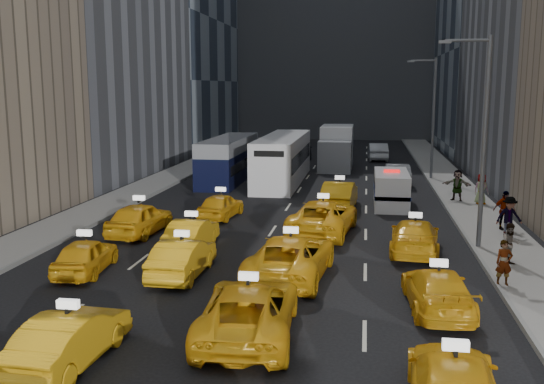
# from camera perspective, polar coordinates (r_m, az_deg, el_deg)

# --- Properties ---
(ground) EXTENTS (160.00, 160.00, 0.00)m
(ground) POSITION_cam_1_polar(r_m,az_deg,el_deg) (16.55, -7.67, -14.98)
(ground) COLOR black
(ground) RESTS_ON ground
(sidewalk_west) EXTENTS (3.00, 90.00, 0.15)m
(sidewalk_west) POSITION_cam_1_polar(r_m,az_deg,el_deg) (42.65, -11.73, 0.44)
(sidewalk_west) COLOR gray
(sidewalk_west) RESTS_ON ground
(sidewalk_east) EXTENTS (3.00, 90.00, 0.15)m
(sidewalk_east) POSITION_cam_1_polar(r_m,az_deg,el_deg) (40.43, 17.39, -0.33)
(sidewalk_east) COLOR gray
(sidewalk_east) RESTS_ON ground
(curb_west) EXTENTS (0.15, 90.00, 0.18)m
(curb_west) POSITION_cam_1_polar(r_m,az_deg,el_deg) (42.16, -9.88, 0.41)
(curb_west) COLOR slate
(curb_west) RESTS_ON ground
(curb_east) EXTENTS (0.15, 90.00, 0.18)m
(curb_east) POSITION_cam_1_polar(r_m,az_deg,el_deg) (40.23, 15.35, -0.25)
(curb_east) COLOR slate
(curb_east) RESTS_ON ground
(streetlight_near) EXTENTS (2.15, 0.22, 9.00)m
(streetlight_near) POSITION_cam_1_polar(r_m,az_deg,el_deg) (26.88, 19.15, 5.05)
(streetlight_near) COLOR #595B60
(streetlight_near) RESTS_ON ground
(streetlight_far) EXTENTS (2.15, 0.22, 9.00)m
(streetlight_far) POSITION_cam_1_polar(r_m,az_deg,el_deg) (46.66, 14.84, 7.10)
(streetlight_far) COLOR #595B60
(streetlight_far) RESTS_ON ground
(taxi_5) EXTENTS (1.67, 4.24, 1.37)m
(taxi_5) POSITION_cam_1_polar(r_m,az_deg,el_deg) (16.48, -18.46, -12.93)
(taxi_5) COLOR #EAA513
(taxi_5) RESTS_ON ground
(taxi_6) EXTENTS (2.85, 5.62, 1.52)m
(taxi_6) POSITION_cam_1_polar(r_m,az_deg,el_deg) (17.30, -2.20, -11.02)
(taxi_6) COLOR #EAA513
(taxi_6) RESTS_ON ground
(taxi_8) EXTENTS (1.93, 4.02, 1.32)m
(taxi_8) POSITION_cam_1_polar(r_m,az_deg,el_deg) (23.95, -17.14, -5.75)
(taxi_8) COLOR #EAA513
(taxi_8) RESTS_ON ground
(taxi_9) EXTENTS (1.53, 4.29, 1.41)m
(taxi_9) POSITION_cam_1_polar(r_m,az_deg,el_deg) (22.72, -8.43, -6.14)
(taxi_9) COLOR #EAA513
(taxi_9) RESTS_ON ground
(taxi_10) EXTENTS (3.11, 5.88, 1.57)m
(taxi_10) POSITION_cam_1_polar(r_m,az_deg,el_deg) (22.31, 1.78, -6.10)
(taxi_10) COLOR #EAA513
(taxi_10) RESTS_ON ground
(taxi_11) EXTENTS (2.14, 4.67, 1.32)m
(taxi_11) POSITION_cam_1_polar(r_m,az_deg,el_deg) (19.86, 15.32, -8.89)
(taxi_11) COLOR #EAA513
(taxi_11) RESTS_ON ground
(taxi_12) EXTENTS (2.18, 4.67, 1.55)m
(taxi_12) POSITION_cam_1_polar(r_m,az_deg,el_deg) (29.36, -12.34, -2.45)
(taxi_12) COLOR #EAA513
(taxi_12) RESTS_ON ground
(taxi_13) EXTENTS (1.50, 4.08, 1.33)m
(taxi_13) POSITION_cam_1_polar(r_m,az_deg,el_deg) (26.42, -7.56, -3.92)
(taxi_13) COLOR #EAA513
(taxi_13) RESTS_ON ground
(taxi_14) EXTENTS (3.38, 6.07, 1.61)m
(taxi_14) POSITION_cam_1_polar(r_m,az_deg,el_deg) (29.00, 4.82, -2.35)
(taxi_14) COLOR #EAA513
(taxi_14) RESTS_ON ground
(taxi_15) EXTENTS (2.38, 5.02, 1.41)m
(taxi_15) POSITION_cam_1_polar(r_m,az_deg,el_deg) (26.25, 13.28, -4.10)
(taxi_15) COLOR #EAA513
(taxi_15) RESTS_ON ground
(taxi_16) EXTENTS (2.02, 4.06, 1.33)m
(taxi_16) POSITION_cam_1_polar(r_m,az_deg,el_deg) (32.43, -4.84, -1.28)
(taxi_16) COLOR #EAA513
(taxi_16) RESTS_ON ground
(taxi_17) EXTENTS (2.01, 4.96, 1.60)m
(taxi_17) POSITION_cam_1_polar(r_m,az_deg,el_deg) (34.84, 6.37, -0.30)
(taxi_17) COLOR #EAA513
(taxi_17) RESTS_ON ground
(nypd_van) EXTENTS (2.45, 5.20, 2.16)m
(nypd_van) POSITION_cam_1_polar(r_m,az_deg,el_deg) (36.12, 11.15, 0.21)
(nypd_van) COLOR silver
(nypd_van) RESTS_ON ground
(double_decker) EXTENTS (3.51, 11.00, 3.14)m
(double_decker) POSITION_cam_1_polar(r_m,az_deg,el_deg) (45.19, -4.08, 3.04)
(double_decker) COLOR black
(double_decker) RESTS_ON ground
(city_bus) EXTENTS (3.85, 13.30, 3.39)m
(city_bus) POSITION_cam_1_polar(r_m,az_deg,el_deg) (44.43, 1.05, 3.11)
(city_bus) COLOR silver
(city_bus) RESTS_ON ground
(box_truck) EXTENTS (3.29, 8.00, 3.57)m
(box_truck) POSITION_cam_1_polar(r_m,az_deg,el_deg) (52.40, 6.09, 4.18)
(box_truck) COLOR silver
(box_truck) RESTS_ON ground
(misc_car_0) EXTENTS (1.82, 4.71, 1.53)m
(misc_car_0) POSITION_cam_1_polar(r_m,az_deg,el_deg) (44.04, 11.67, 1.64)
(misc_car_0) COLOR #9A9CA1
(misc_car_0) RESTS_ON ground
(misc_car_1) EXTENTS (2.79, 5.30, 1.42)m
(misc_car_1) POSITION_cam_1_polar(r_m,az_deg,el_deg) (57.11, -2.75, 3.64)
(misc_car_1) COLOR black
(misc_car_1) RESTS_ON ground
(misc_car_2) EXTENTS (2.40, 5.17, 1.46)m
(misc_car_2) POSITION_cam_1_polar(r_m,az_deg,el_deg) (61.36, 6.63, 4.03)
(misc_car_2) COLOR slate
(misc_car_2) RESTS_ON ground
(misc_car_3) EXTENTS (2.39, 4.95, 1.63)m
(misc_car_3) POSITION_cam_1_polar(r_m,az_deg,el_deg) (58.94, 2.81, 3.93)
(misc_car_3) COLOR black
(misc_car_3) RESTS_ON ground
(misc_car_4) EXTENTS (1.96, 5.01, 1.62)m
(misc_car_4) POSITION_cam_1_polar(r_m,az_deg,el_deg) (58.83, 9.92, 3.78)
(misc_car_4) COLOR #B4B7BC
(misc_car_4) RESTS_ON ground
(pedestrian_0) EXTENTS (0.63, 0.46, 1.59)m
(pedestrian_0) POSITION_cam_1_polar(r_m,az_deg,el_deg) (22.50, 21.00, -6.23)
(pedestrian_0) COLOR gray
(pedestrian_0) RESTS_ON sidewalk_east
(pedestrian_1) EXTENTS (0.89, 0.66, 1.63)m
(pedestrian_1) POSITION_cam_1_polar(r_m,az_deg,el_deg) (25.08, 21.52, -4.59)
(pedestrian_1) COLOR gray
(pedestrian_1) RESTS_ON sidewalk_east
(pedestrian_2) EXTENTS (1.28, 0.73, 1.86)m
(pedestrian_2) POSITION_cam_1_polar(r_m,az_deg,el_deg) (29.69, 21.42, -2.17)
(pedestrian_2) COLOR gray
(pedestrian_2) RESTS_ON sidewalk_east
(pedestrian_3) EXTENTS (1.19, 0.75, 1.88)m
(pedestrian_3) POSITION_cam_1_polar(r_m,az_deg,el_deg) (31.08, 21.02, -1.61)
(pedestrian_3) COLOR gray
(pedestrian_3) RESTS_ON sidewalk_east
(pedestrian_4) EXTENTS (0.97, 0.72, 1.78)m
(pedestrian_4) POSITION_cam_1_polar(r_m,az_deg,el_deg) (37.41, 19.09, 0.29)
(pedestrian_4) COLOR gray
(pedestrian_4) RESTS_ON sidewalk_east
(pedestrian_5) EXTENTS (1.79, 1.12, 1.87)m
(pedestrian_5) POSITION_cam_1_polar(r_m,az_deg,el_deg) (38.08, 17.04, 0.62)
(pedestrian_5) COLOR gray
(pedestrian_5) RESTS_ON sidewalk_east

